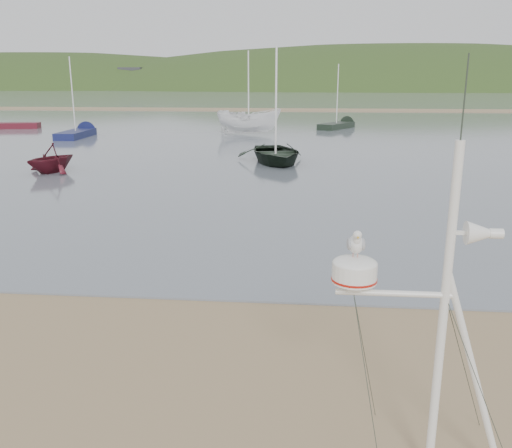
# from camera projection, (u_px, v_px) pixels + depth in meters

# --- Properties ---
(ground) EXTENTS (560.00, 560.00, 0.00)m
(ground) POSITION_uv_depth(u_px,v_px,m) (68.00, 418.00, 7.15)
(ground) COLOR #896F4F
(ground) RESTS_ON ground
(water) EXTENTS (560.00, 256.00, 0.04)m
(water) POSITION_uv_depth(u_px,v_px,m) (296.00, 96.00, 134.00)
(water) COLOR slate
(water) RESTS_ON ground
(sandbar) EXTENTS (560.00, 7.00, 0.07)m
(sandbar) POSITION_uv_depth(u_px,v_px,m) (285.00, 110.00, 74.40)
(sandbar) COLOR #896F4F
(sandbar) RESTS_ON water
(hill_ridge) EXTENTS (620.00, 180.00, 80.00)m
(hill_ridge) POSITION_uv_depth(u_px,v_px,m) (343.00, 135.00, 236.46)
(hill_ridge) COLOR #273D19
(hill_ridge) RESTS_ON ground
(far_cottages) EXTENTS (294.40, 6.30, 8.00)m
(far_cottages) POSITION_uv_depth(u_px,v_px,m) (308.00, 79.00, 194.19)
(far_cottages) COLOR silver
(far_cottages) RESTS_ON ground
(mast_rig) EXTENTS (2.03, 2.17, 4.58)m
(mast_rig) POSITION_uv_depth(u_px,v_px,m) (432.00, 388.00, 5.85)
(mast_rig) COLOR white
(mast_rig) RESTS_ON ground
(boat_dark) EXTENTS (3.68, 1.89, 4.95)m
(boat_dark) POSITION_uv_depth(u_px,v_px,m) (276.00, 115.00, 27.63)
(boat_dark) COLOR black
(boat_dark) RESTS_ON water
(boat_red) EXTENTS (2.62, 2.18, 2.61)m
(boat_red) POSITION_uv_depth(u_px,v_px,m) (49.00, 145.00, 25.07)
(boat_red) COLOR #52121D
(boat_red) RESTS_ON water
(boat_white) EXTENTS (2.29, 2.25, 5.20)m
(boat_white) POSITION_uv_depth(u_px,v_px,m) (249.00, 100.00, 42.12)
(boat_white) COLOR white
(boat_white) RESTS_ON water
(sailboat_dark_mid) EXTENTS (4.18, 5.83, 5.90)m
(sailboat_dark_mid) POSITION_uv_depth(u_px,v_px,m) (344.00, 124.00, 48.39)
(sailboat_dark_mid) COLOR black
(sailboat_dark_mid) RESTS_ON ground
(sailboat_blue_near) EXTENTS (1.81, 6.37, 6.30)m
(sailboat_blue_near) POSITION_uv_depth(u_px,v_px,m) (83.00, 132.00, 41.78)
(sailboat_blue_near) COLOR #161B4D
(sailboat_blue_near) RESTS_ON ground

